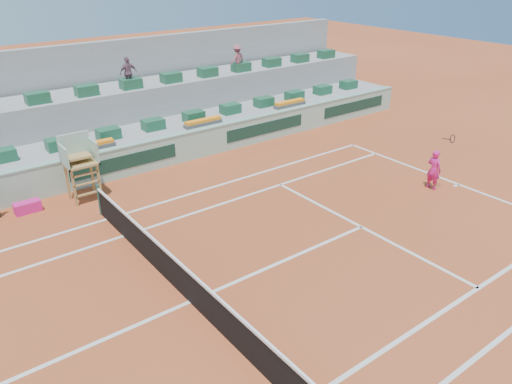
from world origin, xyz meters
TOP-DOWN VIEW (x-y plane):
  - ground at (0.00, 0.00)m, footprint 90.00×90.00m
  - seating_tier_lower at (0.00, 10.70)m, footprint 36.00×4.00m
  - seating_tier_upper at (0.00, 12.30)m, footprint 36.00×2.40m
  - stadium_back_wall at (0.00, 13.90)m, footprint 36.00×0.40m
  - player_bag at (-1.94, 7.61)m, footprint 0.87×0.39m
  - spectator_mid at (3.96, 11.76)m, footprint 0.82×0.38m
  - spectator_right at (9.72, 11.62)m, footprint 0.97×0.70m
  - court_lines at (0.00, 0.00)m, footprint 23.89×11.09m
  - tennis_net at (0.00, 0.00)m, footprint 0.10×11.97m
  - advertising_hoarding at (0.02, 8.50)m, footprint 36.00×0.34m
  - umpire_chair at (0.00, 7.50)m, footprint 1.10×0.90m
  - seat_row_lower at (0.00, 9.80)m, footprint 32.90×0.60m
  - seat_row_upper at (0.00, 11.70)m, footprint 32.90×0.60m
  - flower_planters at (-1.50, 9.00)m, footprint 26.80×0.36m
  - tennis_player at (10.74, 0.44)m, footprint 0.38×0.84m

SIDE VIEW (x-z plane):
  - ground at x=0.00m, z-range 0.00..0.00m
  - court_lines at x=0.00m, z-range 0.00..0.01m
  - player_bag at x=-1.94m, z-range 0.00..0.39m
  - tennis_net at x=0.00m, z-range -0.02..1.08m
  - seating_tier_lower at x=0.00m, z-range 0.00..1.20m
  - advertising_hoarding at x=0.02m, z-range 0.00..1.26m
  - tennis_player at x=10.74m, z-range -0.36..1.92m
  - seating_tier_upper at x=0.00m, z-range 0.00..2.60m
  - flower_planters at x=-1.50m, z-range 1.19..1.47m
  - seat_row_lower at x=0.00m, z-range 1.20..1.64m
  - umpire_chair at x=0.00m, z-range 0.34..2.74m
  - stadium_back_wall at x=0.00m, z-range 0.00..4.40m
  - seat_row_upper at x=0.00m, z-range 2.60..3.04m
  - spectator_right at x=9.72m, z-range 2.60..3.96m
  - spectator_mid at x=3.96m, z-range 2.60..3.98m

